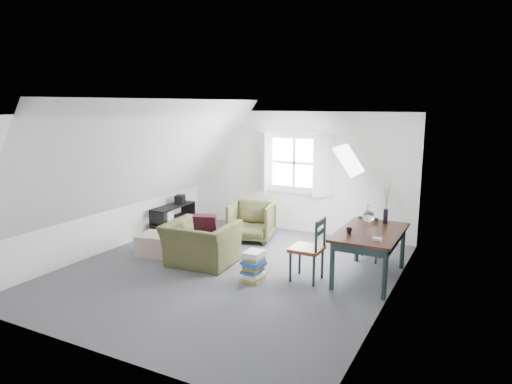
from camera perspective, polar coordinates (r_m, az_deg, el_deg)
The scene contains 24 objects.
floor at distance 7.46m, azimuth -3.52°, elevation -9.85°, with size 5.50×5.50×0.00m, color #4A4B50.
ceiling at distance 6.98m, azimuth -3.77°, elevation 9.72°, with size 5.50×5.50×0.00m, color white.
wall_back at distance 9.54m, azimuth 4.89°, elevation 2.50°, with size 5.00×5.00×0.00m, color white.
wall_front at distance 5.03m, azimuth -20.05°, elevation -5.87°, with size 5.00×5.00×0.00m, color white.
wall_left at distance 8.65m, azimuth -17.99°, elevation 1.12°, with size 5.50×5.50×0.00m, color white.
wall_right at distance 6.23m, azimuth 16.49°, elevation -2.47°, with size 5.50×5.50×0.00m, color white.
slope_left at distance 7.94m, azimuth -13.35°, elevation 4.35°, with size 5.50×5.50×0.00m, color white.
slope_right at distance 6.38m, azimuth 8.35°, elevation 2.97°, with size 5.50×5.50×0.00m, color white.
dormer_window at distance 9.45m, azimuth 4.74°, elevation 3.64°, with size 1.71×0.35×1.30m.
skylight at distance 7.61m, azimuth 11.56°, elevation 3.92°, with size 0.55×0.75×0.04m, color white.
armchair_near at distance 7.81m, azimuth -6.86°, elevation -8.95°, with size 1.10×0.97×0.72m, color #464825.
armchair_far at distance 9.08m, azimuth -0.54°, elevation -6.00°, with size 0.82×0.84×0.76m, color #464825.
throw_pillow at distance 7.73m, azimuth -6.35°, elevation -4.12°, with size 0.38×0.11×0.38m, color #390F1F.
ottoman at distance 8.39m, azimuth -12.41°, elevation -6.38°, with size 0.56×0.56×0.37m, color tan.
dining_table at distance 7.17m, azimuth 14.11°, elevation -5.50°, with size 0.91×1.52×0.76m.
demijohn at distance 7.57m, azimuth 13.88°, elevation -2.92°, with size 0.20×0.20×0.28m.
vase_twigs at distance 7.61m, azimuth 15.89°, elevation -2.83°, with size 0.08×0.08×0.59m.
cup at distance 6.92m, azimuth 11.54°, elevation -5.13°, with size 0.09×0.09×0.09m, color black.
paper_box at distance 6.67m, azimuth 14.92°, elevation -5.71°, with size 0.12×0.08×0.04m, color white.
dining_chair_far at distance 8.04m, azimuth 13.97°, elevation -5.48°, with size 0.38×0.38×0.80m.
dining_chair_near at distance 6.96m, azimuth 6.68°, elevation -6.98°, with size 0.46×0.46×0.98m.
media_shelf at distance 9.72m, azimuth -10.43°, elevation -3.49°, with size 0.37×1.10×0.56m.
electronics_box at distance 9.85m, azimuth -9.49°, elevation -0.93°, with size 0.17×0.24×0.19m, color black.
magazine_stack at distance 7.02m, azimuth -0.28°, elevation -9.23°, with size 0.34×0.40×0.45m.
Camera 1 is at (3.60, -5.97, 2.65)m, focal length 32.00 mm.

